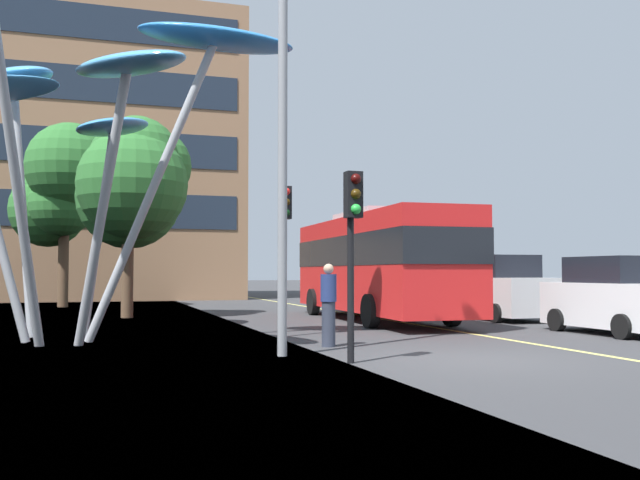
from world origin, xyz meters
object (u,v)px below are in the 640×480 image
Objects in this scene: car_parked_mid at (617,297)px; car_side_street at (415,285)px; leaf_sculpture at (78,82)px; car_parked_far at (499,289)px; traffic_light_kerb_far at (285,228)px; car_far_side at (365,285)px; pedestrian at (329,305)px; red_bus at (376,261)px; street_lamp at (295,67)px; traffic_light_kerb_near at (353,224)px.

car_side_street is at bearing 91.36° from car_parked_mid.
car_parked_far is at bearing 15.23° from leaf_sculpture.
traffic_light_kerb_far reaches higher than car_parked_mid.
traffic_light_kerb_far is 0.95× the size of car_far_side.
car_parked_far is 1.05× the size of car_side_street.
traffic_light_kerb_far is at bearing -129.92° from car_side_street.
pedestrian is (-8.09, -6.41, -0.12)m from car_parked_far.
car_parked_mid is 5.75m from car_parked_far.
car_parked_far is 2.52× the size of pedestrian.
leaf_sculpture is (-9.19, -4.42, 4.00)m from red_bus.
car_parked_mid is at bearing -9.29° from leaf_sculpture.
car_far_side is 2.19× the size of pedestrian.
leaf_sculpture is at bearing -164.77° from car_parked_far.
traffic_light_kerb_far is at bearing -117.27° from car_far_side.
car_parked_far is 0.50× the size of street_lamp.
car_parked_far reaches higher than pedestrian.
car_side_street is (3.66, 4.78, -0.89)m from red_bus.
street_lamp is at bearing -114.66° from car_far_side.
street_lamp is at bearing 113.34° from traffic_light_kerb_near.
pedestrian is (1.11, 1.31, -4.63)m from street_lamp.
leaf_sculpture is 5.79m from street_lamp.
traffic_light_kerb_far is at bearing 88.28° from traffic_light_kerb_near.
red_bus is 1.23× the size of street_lamp.
red_bus is 10.95m from leaf_sculpture.
leaf_sculpture reaches higher than red_bus.
car_far_side is at bearing 65.34° from street_lamp.
leaf_sculpture is at bearing 175.51° from traffic_light_kerb_far.
traffic_light_kerb_near is 0.37× the size of street_lamp.
car_side_street is at bearing 52.57° from red_bus.
car_parked_far is at bearing -11.35° from red_bus.
car_parked_far is 10.32m from pedestrian.
traffic_light_kerb_near is at bearing -50.03° from leaf_sculpture.
traffic_light_kerb_far is 12.60m from car_side_street.
street_lamp reaches higher than car_far_side.
car_far_side is (0.20, 18.24, -0.00)m from car_parked_mid.
car_parked_mid is (13.12, -2.15, -5.01)m from leaf_sculpture.
car_side_street is (-0.27, 11.35, 0.13)m from car_parked_mid.
red_bus is 2.61× the size of car_side_street.
car_side_street reaches higher than car_parked_mid.
traffic_light_kerb_far is 8.65m from car_parked_mid.
street_lamp reaches higher than car_parked_mid.
traffic_light_kerb_far is (4.83, -0.38, -3.29)m from leaf_sculpture.
car_side_street is 1.10× the size of car_far_side.
car_far_side is 0.43× the size of street_lamp.
traffic_light_kerb_near reaches higher than car_parked_mid.
car_parked_mid is 11.35m from car_side_street.
street_lamp is (-0.63, 1.46, 3.11)m from traffic_light_kerb_near.
leaf_sculpture is 16.54m from car_side_street.
traffic_light_kerb_far reaches higher than pedestrian.
street_lamp is (4.04, -4.12, -0.43)m from leaf_sculpture.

